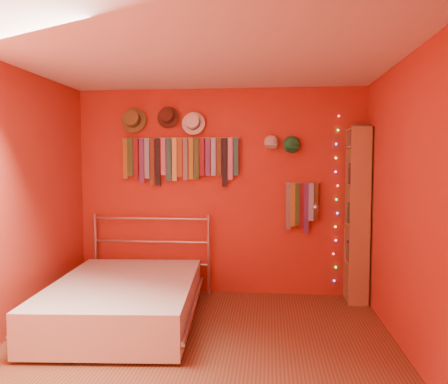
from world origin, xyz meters
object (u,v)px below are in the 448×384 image
(bed, at_px, (125,300))
(bookshelf, at_px, (361,214))
(tie_rack, at_px, (179,158))
(reading_lamp, at_px, (315,207))

(bed, bearing_deg, bookshelf, 15.37)
(tie_rack, bearing_deg, bookshelf, -4.14)
(bookshelf, xyz_separation_m, bed, (-2.49, -0.90, -0.79))
(reading_lamp, relative_size, bookshelf, 0.16)
(tie_rack, bearing_deg, reading_lamp, -6.20)
(bookshelf, bearing_deg, tie_rack, 175.86)
(tie_rack, distance_m, bookshelf, 2.24)
(reading_lamp, height_order, bookshelf, bookshelf)
(tie_rack, relative_size, bookshelf, 0.72)
(bookshelf, relative_size, bed, 0.97)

